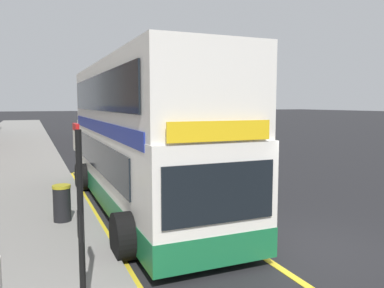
# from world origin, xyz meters

# --- Properties ---
(ground_plane) EXTENTS (260.00, 260.00, 0.00)m
(ground_plane) POSITION_xyz_m (0.00, 32.00, 0.00)
(ground_plane) COLOR black
(pavement_near) EXTENTS (6.00, 76.00, 0.14)m
(pavement_near) POSITION_xyz_m (-7.00, 32.00, 0.07)
(pavement_near) COLOR gray
(pavement_near) RESTS_ON ground
(double_decker_bus) EXTENTS (3.26, 10.77, 4.40)m
(double_decker_bus) POSITION_xyz_m (-2.46, 4.72, 2.06)
(double_decker_bus) COLOR white
(double_decker_bus) RESTS_ON ground
(bus_bay_markings) EXTENTS (2.91, 13.44, 0.01)m
(bus_bay_markings) POSITION_xyz_m (-2.54, 4.87, 0.01)
(bus_bay_markings) COLOR yellow
(bus_bay_markings) RESTS_ON ground
(bus_stop_sign) EXTENTS (0.09, 0.51, 2.78)m
(bus_stop_sign) POSITION_xyz_m (-4.93, -1.08, 1.76)
(bus_stop_sign) COLOR black
(bus_stop_sign) RESTS_ON pavement_near
(parked_car_maroon_ahead) EXTENTS (2.09, 4.20, 1.62)m
(parked_car_maroon_ahead) POSITION_xyz_m (3.08, 31.10, 0.80)
(parked_car_maroon_ahead) COLOR maroon
(parked_car_maroon_ahead) RESTS_ON ground
(parked_car_maroon_behind) EXTENTS (2.09, 4.20, 1.62)m
(parked_car_maroon_behind) POSITION_xyz_m (4.94, 44.30, 0.80)
(parked_car_maroon_behind) COLOR maroon
(parked_car_maroon_behind) RESTS_ON ground
(litter_bin) EXTENTS (0.47, 0.47, 0.96)m
(litter_bin) POSITION_xyz_m (-4.87, 3.65, 0.62)
(litter_bin) COLOR black
(litter_bin) RESTS_ON pavement_near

